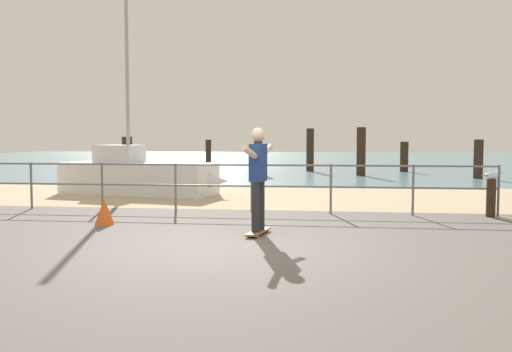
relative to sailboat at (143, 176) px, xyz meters
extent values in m
cube|color=#605B56|center=(3.69, -7.99, -0.53)|extent=(24.00, 10.00, 0.04)
cube|color=tan|center=(3.69, 0.01, -0.53)|extent=(24.00, 6.00, 0.04)
cube|color=slate|center=(3.69, 28.01, -0.53)|extent=(72.00, 50.00, 0.04)
cylinder|color=slate|center=(-1.38, -3.39, 0.00)|extent=(0.05, 0.05, 1.05)
cylinder|color=slate|center=(0.26, -3.39, 0.00)|extent=(0.05, 0.05, 1.05)
cylinder|color=slate|center=(1.91, -3.39, 0.00)|extent=(0.05, 0.05, 1.05)
cylinder|color=slate|center=(3.55, -3.39, 0.00)|extent=(0.05, 0.05, 1.05)
cylinder|color=slate|center=(5.20, -3.39, 0.00)|extent=(0.05, 0.05, 1.05)
cylinder|color=slate|center=(6.84, -3.39, 0.00)|extent=(0.05, 0.05, 1.05)
cylinder|color=slate|center=(8.49, -3.39, 0.00)|extent=(0.05, 0.05, 1.05)
cylinder|color=slate|center=(2.73, -3.39, 0.49)|extent=(11.52, 0.04, 0.04)
cylinder|color=slate|center=(2.73, -3.39, 0.05)|extent=(11.52, 0.04, 0.04)
cube|color=silver|center=(-0.16, 0.03, -0.08)|extent=(4.59, 2.26, 0.90)
cone|color=silver|center=(2.00, -0.41, -0.08)|extent=(1.23, 0.97, 0.77)
cylinder|color=#9EA0A5|center=(-0.45, 0.09, 2.73)|extent=(0.10, 0.10, 4.71)
cube|color=silver|center=(-0.74, 0.15, 0.62)|extent=(1.36, 1.12, 0.50)
cube|color=brown|center=(4.01, -5.98, -0.45)|extent=(0.34, 0.82, 0.02)
cylinder|color=orange|center=(3.98, -5.69, -0.50)|extent=(0.04, 0.06, 0.06)
cylinder|color=orange|center=(4.14, -5.72, -0.50)|extent=(0.04, 0.06, 0.06)
cylinder|color=orange|center=(3.88, -6.24, -0.50)|extent=(0.04, 0.06, 0.06)
cylinder|color=orange|center=(4.04, -6.27, -0.50)|extent=(0.04, 0.06, 0.06)
cylinder|color=#26262B|center=(4.03, -5.86, -0.04)|extent=(0.14, 0.14, 0.80)
cylinder|color=#26262B|center=(3.99, -6.09, -0.04)|extent=(0.14, 0.14, 0.80)
cube|color=navy|center=(4.01, -5.98, 0.66)|extent=(0.26, 0.39, 0.60)
sphere|color=beige|center=(4.01, -5.98, 1.10)|extent=(0.22, 0.22, 0.22)
cylinder|color=beige|center=(4.09, -5.54, 0.84)|extent=(0.19, 0.56, 0.23)
cylinder|color=beige|center=(3.93, -6.42, 0.84)|extent=(0.19, 0.56, 0.23)
cylinder|color=#332319|center=(8.34, -3.41, -0.14)|extent=(0.18, 0.18, 0.77)
ellipsoid|color=white|center=(8.34, -3.41, 0.31)|extent=(0.35, 0.26, 0.14)
sphere|color=white|center=(8.51, -3.33, 0.37)|extent=(0.09, 0.09, 0.09)
cone|color=gold|center=(8.56, -3.31, 0.37)|extent=(0.06, 0.04, 0.02)
cube|color=slate|center=(8.20, -3.48, 0.32)|extent=(0.14, 0.12, 0.02)
cylinder|color=#332319|center=(-2.39, 5.08, 0.31)|extent=(0.38, 0.38, 1.67)
cylinder|color=#332319|center=(-0.14, 9.17, 0.25)|extent=(0.26, 0.26, 1.56)
cylinder|color=#332319|center=(2.11, 9.30, 0.42)|extent=(0.37, 0.37, 1.90)
cylinder|color=#332319|center=(4.36, 11.71, 0.52)|extent=(0.37, 0.37, 2.10)
cylinder|color=#332319|center=(6.61, 8.78, 0.52)|extent=(0.39, 0.39, 2.08)
cylinder|color=#332319|center=(8.86, 11.91, 0.21)|extent=(0.39, 0.39, 1.46)
cylinder|color=#332319|center=(11.11, 7.65, 0.26)|extent=(0.36, 0.36, 1.56)
cone|color=#E55919|center=(1.13, -5.31, -0.28)|extent=(0.36, 0.36, 0.50)
camera|label=1|loc=(5.07, -14.43, 1.02)|focal=37.47mm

